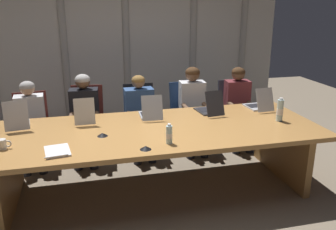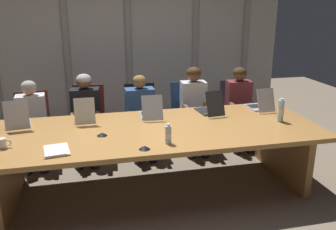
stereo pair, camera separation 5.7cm
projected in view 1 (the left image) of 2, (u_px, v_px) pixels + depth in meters
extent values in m
plane|color=#7F705B|center=(157.00, 189.00, 4.13)|extent=(10.84, 10.84, 0.00)
cube|color=#B77F42|center=(156.00, 131.00, 3.91)|extent=(3.63, 1.39, 0.05)
cube|color=black|center=(156.00, 136.00, 3.93)|extent=(3.08, 0.10, 0.06)
cube|color=olive|center=(8.00, 177.00, 3.67)|extent=(0.08, 1.18, 0.70)
cube|color=olive|center=(281.00, 149.00, 4.38)|extent=(0.08, 1.18, 0.70)
cube|color=beige|center=(125.00, 44.00, 6.02)|extent=(5.42, 0.10, 2.78)
cylinder|color=#A39E96|center=(64.00, 46.00, 5.74)|extent=(0.12, 0.12, 2.73)
cylinder|color=#A39E96|center=(126.00, 44.00, 5.97)|extent=(0.12, 0.12, 2.73)
cylinder|color=#A39E96|center=(193.00, 43.00, 6.23)|extent=(0.12, 0.12, 2.73)
cylinder|color=#A39E96|center=(243.00, 41.00, 6.45)|extent=(0.12, 0.12, 2.73)
cube|color=#BCBCC1|center=(18.00, 125.00, 3.99)|extent=(0.29, 0.36, 0.02)
cube|color=black|center=(18.00, 123.00, 4.01)|extent=(0.23, 0.21, 0.00)
cube|color=#BCBCC1|center=(16.00, 116.00, 3.77)|extent=(0.26, 0.10, 0.31)
cube|color=black|center=(16.00, 116.00, 3.77)|extent=(0.23, 0.09, 0.28)
cube|color=beige|center=(85.00, 120.00, 4.17)|extent=(0.23, 0.31, 0.02)
cube|color=black|center=(85.00, 118.00, 4.19)|extent=(0.19, 0.17, 0.00)
cube|color=beige|center=(84.00, 111.00, 3.95)|extent=(0.23, 0.06, 0.29)
cube|color=black|center=(84.00, 111.00, 3.96)|extent=(0.20, 0.05, 0.26)
cube|color=#A8ADB7|center=(150.00, 115.00, 4.34)|extent=(0.25, 0.32, 0.02)
cube|color=black|center=(149.00, 114.00, 4.36)|extent=(0.21, 0.18, 0.00)
cube|color=#A8ADB7|center=(152.00, 108.00, 4.11)|extent=(0.25, 0.11, 0.28)
cube|color=black|center=(152.00, 108.00, 4.12)|extent=(0.22, 0.09, 0.25)
cube|color=#2D2D33|center=(207.00, 111.00, 4.50)|extent=(0.26, 0.35, 0.02)
cube|color=black|center=(206.00, 110.00, 4.52)|extent=(0.21, 0.20, 0.00)
cube|color=#2D2D33|center=(215.00, 104.00, 4.26)|extent=(0.24, 0.13, 0.29)
cube|color=black|center=(215.00, 103.00, 4.27)|extent=(0.21, 0.12, 0.26)
cube|color=#BCBCC1|center=(255.00, 107.00, 4.68)|extent=(0.25, 0.33, 0.02)
cube|color=black|center=(255.00, 106.00, 4.70)|extent=(0.20, 0.18, 0.00)
cube|color=#BCBCC1|center=(265.00, 100.00, 4.44)|extent=(0.24, 0.12, 0.28)
cube|color=black|center=(265.00, 100.00, 4.45)|extent=(0.21, 0.11, 0.25)
cube|color=#511E19|center=(33.00, 132.00, 4.73)|extent=(0.53, 0.53, 0.08)
cube|color=#511E19|center=(31.00, 108.00, 4.85)|extent=(0.44, 0.16, 0.46)
cylinder|color=#262628|center=(35.00, 147.00, 4.80)|extent=(0.05, 0.05, 0.35)
cylinder|color=black|center=(36.00, 160.00, 4.85)|extent=(0.60, 0.60, 0.04)
cube|color=#511E19|center=(87.00, 128.00, 4.89)|extent=(0.55, 0.55, 0.08)
cube|color=#511E19|center=(87.00, 103.00, 5.01)|extent=(0.45, 0.18, 0.51)
cylinder|color=#262628|center=(88.00, 142.00, 4.95)|extent=(0.05, 0.05, 0.35)
cylinder|color=black|center=(89.00, 155.00, 5.01)|extent=(0.60, 0.60, 0.04)
cube|color=black|center=(141.00, 123.00, 5.06)|extent=(0.48, 0.48, 0.08)
cube|color=black|center=(139.00, 100.00, 5.18)|extent=(0.43, 0.12, 0.49)
cylinder|color=#262628|center=(142.00, 137.00, 5.13)|extent=(0.05, 0.05, 0.35)
cylinder|color=black|center=(142.00, 150.00, 5.18)|extent=(0.60, 0.60, 0.04)
cube|color=navy|center=(189.00, 120.00, 5.22)|extent=(0.53, 0.53, 0.08)
cube|color=navy|center=(184.00, 98.00, 5.33)|extent=(0.44, 0.17, 0.48)
cylinder|color=#262628|center=(189.00, 133.00, 5.29)|extent=(0.05, 0.05, 0.35)
cylinder|color=black|center=(189.00, 145.00, 5.34)|extent=(0.60, 0.60, 0.04)
cube|color=#2D2D38|center=(236.00, 116.00, 5.39)|extent=(0.50, 0.50, 0.08)
cube|color=#2D2D38|center=(232.00, 95.00, 5.51)|extent=(0.44, 0.13, 0.47)
cylinder|color=#262628|center=(235.00, 129.00, 5.45)|extent=(0.05, 0.05, 0.35)
cylinder|color=black|center=(235.00, 141.00, 5.51)|extent=(0.60, 0.60, 0.04)
cube|color=silver|center=(30.00, 113.00, 4.63)|extent=(0.38, 0.25, 0.46)
sphere|color=tan|center=(27.00, 88.00, 4.53)|extent=(0.18, 0.18, 0.18)
ellipsoid|color=#B2ADA8|center=(27.00, 86.00, 4.52)|extent=(0.19, 0.19, 0.14)
cylinder|color=silver|center=(42.00, 109.00, 4.66)|extent=(0.08, 0.14, 0.27)
cylinder|color=tan|center=(43.00, 122.00, 4.51)|extent=(0.09, 0.30, 0.06)
cylinder|color=silver|center=(17.00, 111.00, 4.57)|extent=(0.08, 0.14, 0.27)
cylinder|color=tan|center=(17.00, 125.00, 4.42)|extent=(0.09, 0.30, 0.06)
cylinder|color=#262833|center=(40.00, 136.00, 4.56)|extent=(0.16, 0.41, 0.13)
cylinder|color=#262833|center=(42.00, 157.00, 4.46)|extent=(0.11, 0.11, 0.45)
cylinder|color=#262833|center=(24.00, 138.00, 4.50)|extent=(0.16, 0.41, 0.13)
cylinder|color=#262833|center=(25.00, 159.00, 4.40)|extent=(0.11, 0.11, 0.45)
cube|color=black|center=(85.00, 108.00, 4.78)|extent=(0.39, 0.25, 0.51)
sphere|color=brown|center=(83.00, 81.00, 4.67)|extent=(0.19, 0.19, 0.19)
ellipsoid|color=#B2ADA8|center=(83.00, 80.00, 4.66)|extent=(0.20, 0.20, 0.15)
cylinder|color=black|center=(96.00, 102.00, 4.78)|extent=(0.08, 0.14, 0.27)
cylinder|color=brown|center=(96.00, 115.00, 4.62)|extent=(0.09, 0.30, 0.06)
cylinder|color=black|center=(72.00, 103.00, 4.74)|extent=(0.08, 0.14, 0.27)
cylinder|color=brown|center=(71.00, 117.00, 4.57)|extent=(0.09, 0.30, 0.06)
cylinder|color=#262833|center=(93.00, 132.00, 4.69)|extent=(0.16, 0.41, 0.13)
cylinder|color=#262833|center=(93.00, 153.00, 4.59)|extent=(0.11, 0.11, 0.45)
cylinder|color=#262833|center=(77.00, 133.00, 4.66)|extent=(0.16, 0.41, 0.13)
cylinder|color=#262833|center=(77.00, 154.00, 4.56)|extent=(0.11, 0.11, 0.45)
cube|color=#335184|center=(139.00, 105.00, 4.95)|extent=(0.40, 0.23, 0.48)
sphere|color=#8C6647|center=(138.00, 82.00, 4.85)|extent=(0.18, 0.18, 0.18)
ellipsoid|color=olive|center=(138.00, 80.00, 4.84)|extent=(0.18, 0.18, 0.14)
cylinder|color=#335184|center=(151.00, 101.00, 4.98)|extent=(0.07, 0.14, 0.27)
cylinder|color=#8C6647|center=(154.00, 113.00, 4.82)|extent=(0.07, 0.30, 0.06)
cylinder|color=#335184|center=(127.00, 103.00, 4.90)|extent=(0.07, 0.14, 0.27)
cylinder|color=#8C6647|center=(129.00, 115.00, 4.74)|extent=(0.07, 0.30, 0.06)
cylinder|color=#262833|center=(149.00, 127.00, 4.87)|extent=(0.14, 0.40, 0.13)
cylinder|color=#262833|center=(152.00, 147.00, 4.77)|extent=(0.11, 0.11, 0.45)
cylinder|color=#262833|center=(135.00, 129.00, 4.82)|extent=(0.14, 0.40, 0.13)
cylinder|color=#262833|center=(137.00, 148.00, 4.72)|extent=(0.11, 0.11, 0.45)
cube|color=silver|center=(192.00, 100.00, 5.12)|extent=(0.37, 0.24, 0.53)
sphere|color=brown|center=(193.00, 74.00, 5.00)|extent=(0.20, 0.20, 0.20)
ellipsoid|color=#472D19|center=(193.00, 72.00, 5.00)|extent=(0.21, 0.21, 0.15)
cylinder|color=silver|center=(202.00, 94.00, 5.12)|extent=(0.08, 0.14, 0.27)
cylinder|color=brown|center=(206.00, 106.00, 4.96)|extent=(0.08, 0.30, 0.06)
cylinder|color=silver|center=(182.00, 95.00, 5.07)|extent=(0.08, 0.14, 0.27)
cylinder|color=brown|center=(185.00, 107.00, 4.91)|extent=(0.08, 0.30, 0.06)
cylinder|color=#262833|center=(202.00, 123.00, 5.04)|extent=(0.15, 0.41, 0.13)
cylinder|color=#262833|center=(205.00, 142.00, 4.93)|extent=(0.11, 0.11, 0.45)
cylinder|color=#262833|center=(188.00, 124.00, 5.00)|extent=(0.15, 0.41, 0.13)
cylinder|color=#262833|center=(191.00, 143.00, 4.90)|extent=(0.11, 0.11, 0.45)
cube|color=brown|center=(237.00, 98.00, 5.28)|extent=(0.37, 0.25, 0.51)
sphere|color=brown|center=(238.00, 74.00, 5.17)|extent=(0.19, 0.19, 0.19)
ellipsoid|color=#472D19|center=(238.00, 72.00, 5.16)|extent=(0.20, 0.20, 0.15)
cylinder|color=brown|center=(247.00, 93.00, 5.28)|extent=(0.08, 0.14, 0.27)
cylinder|color=brown|center=(251.00, 104.00, 5.12)|extent=(0.09, 0.30, 0.06)
cylinder|color=brown|center=(228.00, 94.00, 5.24)|extent=(0.08, 0.14, 0.27)
cylinder|color=brown|center=(232.00, 105.00, 5.07)|extent=(0.09, 0.30, 0.06)
cylinder|color=#262833|center=(247.00, 120.00, 5.19)|extent=(0.17, 0.41, 0.13)
cylinder|color=#262833|center=(250.00, 138.00, 5.08)|extent=(0.11, 0.11, 0.45)
cylinder|color=#262833|center=(234.00, 120.00, 5.16)|extent=(0.17, 0.41, 0.13)
cylinder|color=#262833|center=(237.00, 139.00, 5.06)|extent=(0.11, 0.11, 0.45)
cylinder|color=silver|center=(280.00, 110.00, 4.12)|extent=(0.07, 0.07, 0.25)
cylinder|color=white|center=(280.00, 111.00, 4.13)|extent=(0.08, 0.08, 0.08)
cylinder|color=white|center=(281.00, 99.00, 4.08)|extent=(0.04, 0.04, 0.02)
cylinder|color=silver|center=(169.00, 135.00, 3.47)|extent=(0.06, 0.06, 0.18)
cylinder|color=white|center=(169.00, 136.00, 3.47)|extent=(0.06, 0.06, 0.05)
cylinder|color=white|center=(169.00, 125.00, 3.44)|extent=(0.03, 0.03, 0.02)
cylinder|color=white|center=(2.00, 144.00, 3.35)|extent=(0.08, 0.08, 0.10)
torus|color=white|center=(8.00, 144.00, 3.36)|extent=(0.07, 0.01, 0.07)
cone|color=black|center=(146.00, 148.00, 3.35)|extent=(0.11, 0.11, 0.03)
cone|color=black|center=(102.00, 135.00, 3.68)|extent=(0.11, 0.11, 0.03)
cube|color=silver|center=(57.00, 151.00, 3.30)|extent=(0.26, 0.33, 0.02)
cylinder|color=silver|center=(56.00, 156.00, 3.15)|extent=(0.21, 0.04, 0.01)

